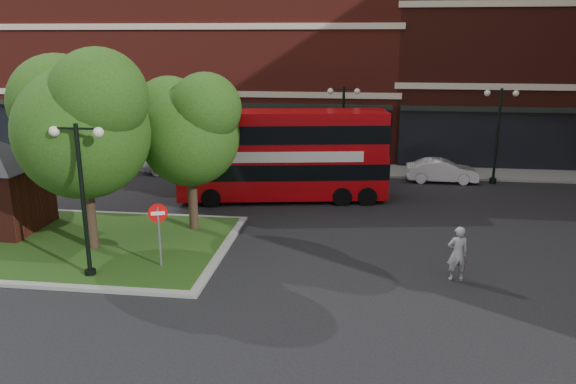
# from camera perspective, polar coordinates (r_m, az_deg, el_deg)

# --- Properties ---
(ground) EXTENTS (120.00, 120.00, 0.00)m
(ground) POSITION_cam_1_polar(r_m,az_deg,el_deg) (17.44, -3.04, -9.97)
(ground) COLOR black
(ground) RESTS_ON ground
(pavement_far) EXTENTS (44.00, 3.00, 0.12)m
(pavement_far) POSITION_cam_1_polar(r_m,az_deg,el_deg) (32.96, 2.11, 2.39)
(pavement_far) COLOR slate
(pavement_far) RESTS_ON ground
(terrace_far_left) EXTENTS (26.00, 12.00, 14.00)m
(terrace_far_left) POSITION_cam_1_polar(r_m,az_deg,el_deg) (40.97, -8.34, 14.58)
(terrace_far_left) COLOR maroon
(terrace_far_left) RESTS_ON ground
(terrace_far_right) EXTENTS (18.00, 12.00, 16.00)m
(terrace_far_right) POSITION_cam_1_polar(r_m,az_deg,el_deg) (41.01, 23.91, 14.87)
(terrace_far_right) COLOR #471911
(terrace_far_right) RESTS_ON ground
(traffic_island) EXTENTS (12.60, 7.60, 0.15)m
(traffic_island) POSITION_cam_1_polar(r_m,az_deg,el_deg) (22.71, -21.95, -4.78)
(traffic_island) COLOR gray
(traffic_island) RESTS_ON ground
(tree_island_west) EXTENTS (5.40, 4.71, 7.21)m
(tree_island_west) POSITION_cam_1_polar(r_m,az_deg,el_deg) (20.59, -20.39, 6.99)
(tree_island_west) COLOR #2D2116
(tree_island_west) RESTS_ON ground
(tree_island_east) EXTENTS (4.46, 3.90, 6.29)m
(tree_island_east) POSITION_cam_1_polar(r_m,az_deg,el_deg) (21.79, -10.13, 6.65)
(tree_island_east) COLOR #2D2116
(tree_island_east) RESTS_ON ground
(lamp_island) EXTENTS (1.72, 0.36, 5.00)m
(lamp_island) POSITION_cam_1_polar(r_m,az_deg,el_deg) (18.40, -20.16, -0.17)
(lamp_island) COLOR black
(lamp_island) RESTS_ON ground
(lamp_far_left) EXTENTS (1.72, 0.36, 5.00)m
(lamp_far_left) POSITION_cam_1_polar(r_m,az_deg,el_deg) (30.36, 5.59, 6.53)
(lamp_far_left) COLOR black
(lamp_far_left) RESTS_ON ground
(lamp_far_right) EXTENTS (1.72, 0.36, 5.00)m
(lamp_far_right) POSITION_cam_1_polar(r_m,az_deg,el_deg) (31.15, 20.54, 5.85)
(lamp_far_right) COLOR black
(lamp_far_right) RESTS_ON ground
(bus) EXTENTS (9.94, 3.78, 3.71)m
(bus) POSITION_cam_1_polar(r_m,az_deg,el_deg) (26.27, -0.58, 4.35)
(bus) COLOR #AD060B
(bus) RESTS_ON ground
(woman) EXTENTS (0.71, 0.52, 1.79)m
(woman) POSITION_cam_1_polar(r_m,az_deg,el_deg) (18.59, 16.85, -5.99)
(woman) COLOR #9B9B9E
(woman) RESTS_ON ground
(car_silver) EXTENTS (4.63, 1.92, 1.57)m
(car_silver) POSITION_cam_1_polar(r_m,az_deg,el_deg) (32.27, -10.61, 3.17)
(car_silver) COLOR #B6BABE
(car_silver) RESTS_ON ground
(car_white) EXTENTS (3.74, 1.33, 1.23)m
(car_white) POSITION_cam_1_polar(r_m,az_deg,el_deg) (31.07, 15.36, 2.09)
(car_white) COLOR white
(car_white) RESTS_ON ground
(no_entry_sign) EXTENTS (0.61, 0.26, 2.29)m
(no_entry_sign) POSITION_cam_1_polar(r_m,az_deg,el_deg) (18.80, -13.02, -3.09)
(no_entry_sign) COLOR slate
(no_entry_sign) RESTS_ON ground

